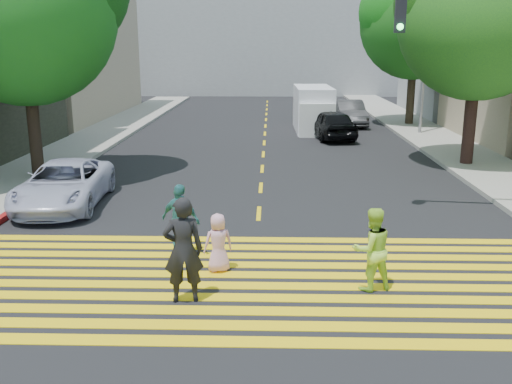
{
  "coord_description": "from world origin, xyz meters",
  "views": [
    {
      "loc": [
        0.33,
        -9.41,
        4.6
      ],
      "look_at": [
        0.0,
        3.0,
        1.4
      ],
      "focal_mm": 40.0,
      "sensor_mm": 36.0,
      "label": 1
    }
  ],
  "objects_px": {
    "tree_left": "(25,2)",
    "pedestrian_woman": "(372,249)",
    "dark_car_parked": "(349,113)",
    "traffic_signal": "(511,66)",
    "dark_car_near": "(332,124)",
    "silver_car": "(318,102)",
    "tree_right_near": "(483,10)",
    "pedestrian_man": "(183,250)",
    "white_van": "(313,110)",
    "tree_right_far": "(417,17)",
    "pedestrian_child": "(218,243)",
    "white_sedan": "(64,184)",
    "pedestrian_extra": "(181,220)"
  },
  "relations": [
    {
      "from": "pedestrian_child",
      "to": "dark_car_parked",
      "type": "relative_size",
      "value": 0.28
    },
    {
      "from": "pedestrian_man",
      "to": "white_van",
      "type": "bearing_deg",
      "value": -110.72
    },
    {
      "from": "tree_right_near",
      "to": "pedestrian_woman",
      "type": "distance_m",
      "value": 13.99
    },
    {
      "from": "tree_left",
      "to": "white_van",
      "type": "relative_size",
      "value": 1.73
    },
    {
      "from": "dark_car_near",
      "to": "dark_car_parked",
      "type": "bearing_deg",
      "value": -116.3
    },
    {
      "from": "tree_right_near",
      "to": "tree_left",
      "type": "bearing_deg",
      "value": -170.93
    },
    {
      "from": "tree_right_far",
      "to": "white_van",
      "type": "xyz_separation_m",
      "value": [
        -5.88,
        -2.25,
        -5.0
      ]
    },
    {
      "from": "tree_right_far",
      "to": "pedestrian_woman",
      "type": "bearing_deg",
      "value": -104.96
    },
    {
      "from": "tree_left",
      "to": "pedestrian_extra",
      "type": "distance_m",
      "value": 10.91
    },
    {
      "from": "tree_right_near",
      "to": "pedestrian_extra",
      "type": "bearing_deg",
      "value": -134.39
    },
    {
      "from": "traffic_signal",
      "to": "pedestrian_woman",
      "type": "bearing_deg",
      "value": -125.19
    },
    {
      "from": "pedestrian_man",
      "to": "pedestrian_woman",
      "type": "height_order",
      "value": "pedestrian_man"
    },
    {
      "from": "pedestrian_man",
      "to": "white_sedan",
      "type": "height_order",
      "value": "pedestrian_man"
    },
    {
      "from": "tree_right_far",
      "to": "pedestrian_man",
      "type": "relative_size",
      "value": 4.56
    },
    {
      "from": "pedestrian_extra",
      "to": "tree_left",
      "type": "bearing_deg",
      "value": -26.21
    },
    {
      "from": "tree_right_near",
      "to": "white_sedan",
      "type": "height_order",
      "value": "tree_right_near"
    },
    {
      "from": "tree_left",
      "to": "white_sedan",
      "type": "relative_size",
      "value": 1.89
    },
    {
      "from": "tree_right_far",
      "to": "pedestrian_man",
      "type": "xyz_separation_m",
      "value": [
        -9.78,
        -24.01,
        -5.14
      ]
    },
    {
      "from": "tree_right_far",
      "to": "dark_car_near",
      "type": "xyz_separation_m",
      "value": [
        -5.14,
        -4.97,
        -5.4
      ]
    },
    {
      "from": "pedestrian_woman",
      "to": "pedestrian_extra",
      "type": "height_order",
      "value": "pedestrian_woman"
    },
    {
      "from": "pedestrian_child",
      "to": "dark_car_near",
      "type": "relative_size",
      "value": 0.29
    },
    {
      "from": "white_sedan",
      "to": "silver_car",
      "type": "relative_size",
      "value": 0.98
    },
    {
      "from": "tree_right_near",
      "to": "dark_car_parked",
      "type": "relative_size",
      "value": 1.94
    },
    {
      "from": "pedestrian_man",
      "to": "traffic_signal",
      "type": "xyz_separation_m",
      "value": [
        7.68,
        5.3,
        3.08
      ]
    },
    {
      "from": "pedestrian_man",
      "to": "tree_right_far",
      "type": "bearing_deg",
      "value": -122.71
    },
    {
      "from": "traffic_signal",
      "to": "pedestrian_child",
      "type": "bearing_deg",
      "value": -145.41
    },
    {
      "from": "pedestrian_woman",
      "to": "silver_car",
      "type": "relative_size",
      "value": 0.34
    },
    {
      "from": "white_sedan",
      "to": "traffic_signal",
      "type": "height_order",
      "value": "traffic_signal"
    },
    {
      "from": "dark_car_parked",
      "to": "tree_right_near",
      "type": "bearing_deg",
      "value": -77.38
    },
    {
      "from": "tree_right_far",
      "to": "dark_car_parked",
      "type": "distance_m",
      "value": 6.48
    },
    {
      "from": "dark_car_near",
      "to": "dark_car_parked",
      "type": "relative_size",
      "value": 0.98
    },
    {
      "from": "silver_car",
      "to": "pedestrian_child",
      "type": "bearing_deg",
      "value": 75.87
    },
    {
      "from": "silver_car",
      "to": "dark_car_parked",
      "type": "relative_size",
      "value": 1.08
    },
    {
      "from": "pedestrian_woman",
      "to": "silver_car",
      "type": "xyz_separation_m",
      "value": [
        1.4,
        30.61,
        -0.12
      ]
    },
    {
      "from": "tree_right_near",
      "to": "tree_right_far",
      "type": "xyz_separation_m",
      "value": [
        0.48,
        11.69,
        0.3
      ]
    },
    {
      "from": "pedestrian_man",
      "to": "white_van",
      "type": "xyz_separation_m",
      "value": [
        3.9,
        21.76,
        0.15
      ]
    },
    {
      "from": "pedestrian_woman",
      "to": "white_sedan",
      "type": "bearing_deg",
      "value": -52.72
    },
    {
      "from": "tree_left",
      "to": "pedestrian_man",
      "type": "xyz_separation_m",
      "value": [
        6.56,
        -9.79,
        -4.99
      ]
    },
    {
      "from": "pedestrian_man",
      "to": "dark_car_parked",
      "type": "relative_size",
      "value": 0.45
    },
    {
      "from": "pedestrian_man",
      "to": "pedestrian_child",
      "type": "relative_size",
      "value": 1.6
    },
    {
      "from": "tree_left",
      "to": "pedestrian_woman",
      "type": "bearing_deg",
      "value": -42.3
    },
    {
      "from": "pedestrian_extra",
      "to": "white_sedan",
      "type": "height_order",
      "value": "pedestrian_extra"
    },
    {
      "from": "tree_left",
      "to": "pedestrian_man",
      "type": "height_order",
      "value": "tree_left"
    },
    {
      "from": "pedestrian_child",
      "to": "white_van",
      "type": "bearing_deg",
      "value": -118.7
    },
    {
      "from": "pedestrian_man",
      "to": "silver_car",
      "type": "bearing_deg",
      "value": -109.52
    },
    {
      "from": "pedestrian_man",
      "to": "dark_car_near",
      "type": "relative_size",
      "value": 0.46
    },
    {
      "from": "pedestrian_woman",
      "to": "dark_car_parked",
      "type": "bearing_deg",
      "value": -113.69
    },
    {
      "from": "pedestrian_man",
      "to": "pedestrian_extra",
      "type": "distance_m",
      "value": 2.44
    },
    {
      "from": "dark_car_near",
      "to": "silver_car",
      "type": "xyz_separation_m",
      "value": [
        0.28,
        12.17,
        -0.05
      ]
    },
    {
      "from": "tree_left",
      "to": "pedestrian_woman",
      "type": "xyz_separation_m",
      "value": [
        10.09,
        -9.18,
        -5.17
      ]
    }
  ]
}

